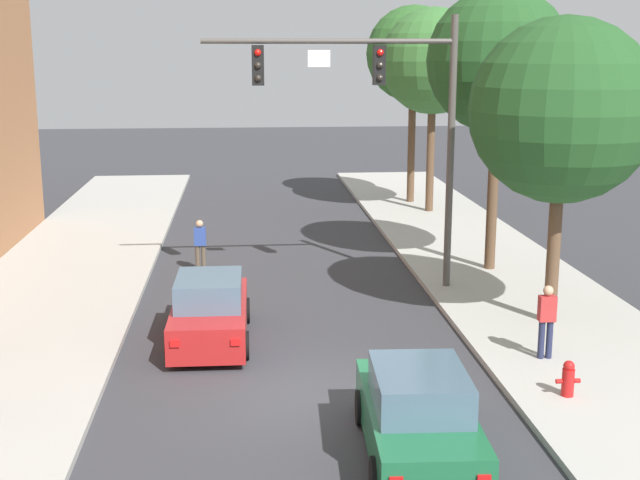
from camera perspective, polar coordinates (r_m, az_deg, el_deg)
The scene contains 12 objects.
ground_plane at distance 17.29m, azimuth -1.10°, elevation -10.28°, with size 120.00×120.00×0.00m, color #38383D.
sidewalk_right at distance 18.83m, azimuth 19.29°, elevation -8.81°, with size 5.00×60.00×0.15m, color #B2AFA8.
traffic_signal_mast at distance 23.36m, azimuth 4.16°, elevation 9.23°, with size 6.87×0.38×7.50m.
car_lead_red at distance 20.19m, azimuth -7.38°, elevation -4.79°, with size 1.88×4.26×1.60m.
car_following_green at distance 14.64m, azimuth 6.56°, elevation -11.68°, with size 1.98×4.31×1.60m.
pedestrian_crossing_road at distance 26.41m, azimuth -8.03°, elevation -0.22°, with size 0.36×0.22×1.64m.
pedestrian_sidewalk_right_walker at distance 19.10m, azimuth 14.94°, elevation -5.08°, with size 0.36×0.22×1.64m.
fire_hydrant at distance 17.38m, azimuth 16.29°, elevation -8.89°, with size 0.48×0.24×0.72m.
street_tree_nearest at distance 20.98m, azimuth 15.91°, elevation 8.31°, with size 4.39×4.39×7.38m.
street_tree_second at distance 25.94m, azimuth 11.87°, elevation 11.62°, with size 4.22×4.22×8.38m.
street_tree_third at distance 35.28m, azimuth 7.59°, elevation 11.76°, with size 4.27×4.27×8.27m.
street_tree_farthest at distance 37.45m, azimuth 6.29°, elevation 12.26°, with size 4.08×4.08×8.45m.
Camera 1 is at (-1.11, -15.89, 6.73)m, focal length 47.78 mm.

